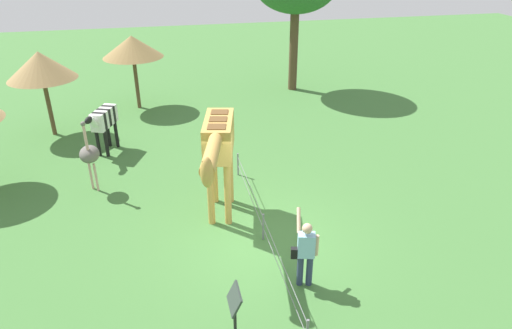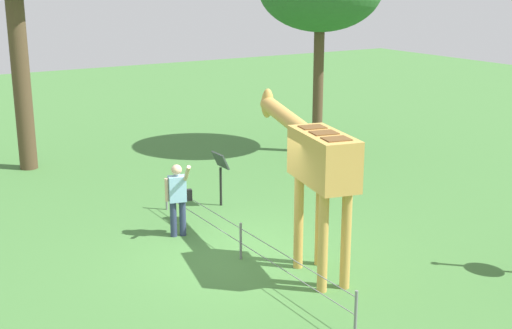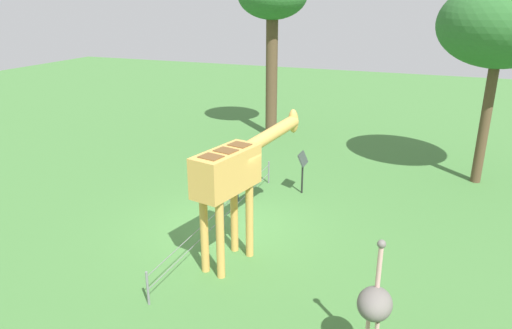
{
  "view_description": "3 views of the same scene",
  "coord_description": "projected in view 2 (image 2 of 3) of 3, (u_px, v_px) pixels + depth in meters",
  "views": [
    {
      "loc": [
        9.17,
        -2.06,
        6.92
      ],
      "look_at": [
        0.39,
        -0.13,
        2.33
      ],
      "focal_mm": 32.19,
      "sensor_mm": 36.0,
      "label": 1
    },
    {
      "loc": [
        -10.88,
        6.46,
        5.36
      ],
      "look_at": [
        -0.61,
        0.16,
        2.07
      ],
      "focal_mm": 48.36,
      "sensor_mm": 36.0,
      "label": 2
    },
    {
      "loc": [
        -10.02,
        -4.73,
        5.78
      ],
      "look_at": [
        0.38,
        -0.64,
        1.79
      ],
      "focal_mm": 32.73,
      "sensor_mm": 36.0,
      "label": 3
    }
  ],
  "objects": [
    {
      "name": "ground_plane",
      "position": [
        247.0,
        257.0,
        13.62
      ],
      "size": [
        60.0,
        60.0,
        0.0
      ],
      "primitive_type": "plane",
      "color": "#427538"
    },
    {
      "name": "giraffe",
      "position": [
        315.0,
        160.0,
        12.48
      ],
      "size": [
        3.92,
        1.31,
        3.1
      ],
      "color": "gold",
      "rests_on": "ground_plane"
    },
    {
      "name": "visitor",
      "position": [
        178.0,
        196.0,
        14.52
      ],
      "size": [
        0.73,
        0.59,
        1.68
      ],
      "color": "navy",
      "rests_on": "ground_plane"
    },
    {
      "name": "info_sign",
      "position": [
        221.0,
        168.0,
        16.48
      ],
      "size": [
        0.56,
        0.21,
        1.32
      ],
      "color": "black",
      "rests_on": "ground_plane"
    },
    {
      "name": "wire_fence",
      "position": [
        241.0,
        240.0,
        13.44
      ],
      "size": [
        7.05,
        0.05,
        0.75
      ],
      "color": "slate",
      "rests_on": "ground_plane"
    }
  ]
}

